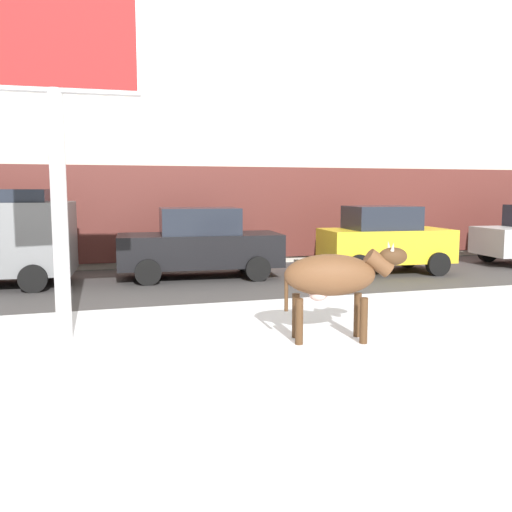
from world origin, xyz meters
The scene contains 9 objects.
ground_plane centered at (0.00, 0.00, 0.00)m, with size 120.00×120.00×0.00m, color white.
road_strip centered at (0.00, 7.90, 0.00)m, with size 60.00×5.60×0.01m, color #423F3F.
building_facade centered at (0.00, 13.63, 6.48)m, with size 44.00×6.10×13.00m.
cow_brown centered at (1.23, 1.82, 0.99)m, with size 1.94×0.91×1.54m.
billboard centered at (-2.76, 3.07, 4.31)m, with size 2.52×0.28×5.56m.
car_black_sedan centered at (0.39, 8.39, 0.91)m, with size 4.32×2.22×1.84m.
car_yellow_hatchback centered at (5.49, 7.81, 0.93)m, with size 3.61×2.13×1.86m.
pedestrian_near_billboard centered at (6.41, 11.25, 0.88)m, with size 0.36×0.24×1.73m.
pedestrian_far_left centered at (-4.61, 11.25, 0.88)m, with size 0.36×0.24×1.73m.
Camera 1 is at (-2.29, -5.80, 2.32)m, focal length 38.72 mm.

